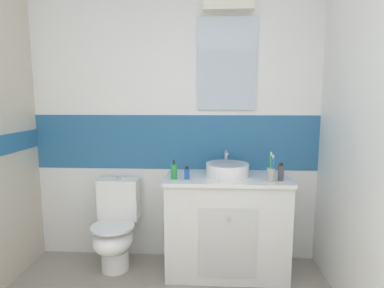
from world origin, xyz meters
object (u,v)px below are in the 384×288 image
(sink_basin, at_px, (227,169))
(perfume_flask_small, at_px, (187,173))
(soap_dispenser, at_px, (174,171))
(toothbrush_cup, at_px, (271,174))
(deodorant_spray_can, at_px, (281,172))
(toilet, at_px, (115,228))

(sink_basin, distance_m, perfume_flask_small, 0.36)
(soap_dispenser, relative_size, perfume_flask_small, 1.57)
(toothbrush_cup, relative_size, deodorant_spray_can, 1.64)
(toothbrush_cup, xyz_separation_m, perfume_flask_small, (-0.67, 0.02, -0.01))
(toothbrush_cup, distance_m, soap_dispenser, 0.78)
(sink_basin, relative_size, toilet, 0.51)
(toothbrush_cup, bearing_deg, sink_basin, 154.61)
(toilet, xyz_separation_m, soap_dispenser, (0.54, -0.12, 0.55))
(soap_dispenser, height_order, perfume_flask_small, soap_dispenser)
(toothbrush_cup, relative_size, soap_dispenser, 1.45)
(sink_basin, bearing_deg, toilet, -178.92)
(sink_basin, relative_size, perfume_flask_small, 3.94)
(toilet, relative_size, perfume_flask_small, 7.65)
(sink_basin, relative_size, toothbrush_cup, 1.73)
(sink_basin, xyz_separation_m, toothbrush_cup, (0.34, -0.16, 0.00))
(deodorant_spray_can, bearing_deg, soap_dispenser, 179.35)
(sink_basin, bearing_deg, deodorant_spray_can, -19.31)
(deodorant_spray_can, bearing_deg, toilet, 174.78)
(sink_basin, xyz_separation_m, soap_dispenser, (-0.44, -0.14, 0.01))
(toilet, height_order, deodorant_spray_can, deodorant_spray_can)
(soap_dispenser, bearing_deg, sink_basin, 17.19)
(toothbrush_cup, relative_size, perfume_flask_small, 2.27)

